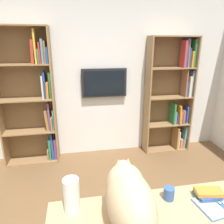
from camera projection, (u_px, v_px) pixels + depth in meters
The scene contains 9 objects.
wall_back at pixel (100, 76), 3.50m from camera, with size 4.52×0.06×2.70m, color silver.
bookshelf_left at pixel (174, 98), 3.68m from camera, with size 0.80×0.28×1.99m.
bookshelf_right at pixel (33, 98), 3.25m from camera, with size 0.83×0.28×2.11m.
wall_mounted_tv at pixel (104, 83), 3.46m from camera, with size 0.74×0.07×0.46m.
cat at pixel (129, 197), 1.32m from camera, with size 0.29×0.71×0.37m.
open_binder at pixel (220, 204), 1.51m from camera, with size 0.36×0.26×0.02m.
paper_towel_roll at pixel (72, 195), 1.43m from camera, with size 0.11×0.11×0.25m, color white.
coffee_mug at pixel (169, 193), 1.56m from camera, with size 0.08×0.08×0.10m, color #335999.
desk_book_stack at pixel (208, 194), 1.57m from camera, with size 0.22×0.16×0.07m.
Camera 1 is at (0.44, 1.26, 1.86)m, focal length 33.85 mm.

